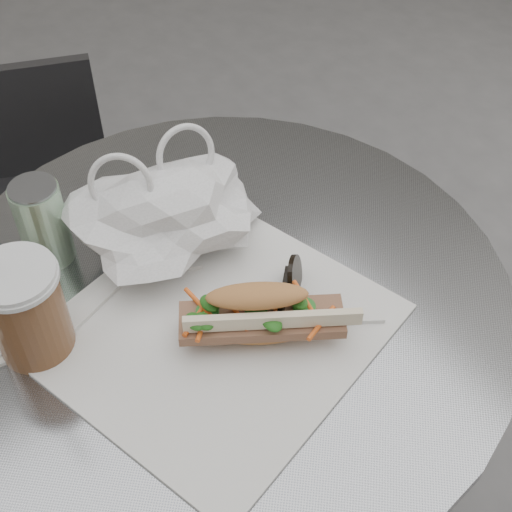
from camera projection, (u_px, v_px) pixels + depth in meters
cafe_table at (227, 403)px, 1.12m from camera, size 0.76×0.76×0.74m
chair_far at (57, 255)px, 1.55m from camera, size 0.39×0.41×0.70m
sandwich_paper at (216, 329)px, 0.88m from camera, size 0.45×0.43×0.00m
banh_mi at (260, 315)px, 0.84m from camera, size 0.25×0.21×0.08m
iced_coffee at (26, 309)px, 0.81m from camera, size 0.10×0.10×0.28m
sunglasses at (288, 297)px, 0.89m from camera, size 0.11×0.10×0.05m
plastic_bag at (168, 215)px, 0.93m from camera, size 0.29×0.26×0.12m
drink_can at (42, 223)px, 0.92m from camera, size 0.06×0.06×0.12m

